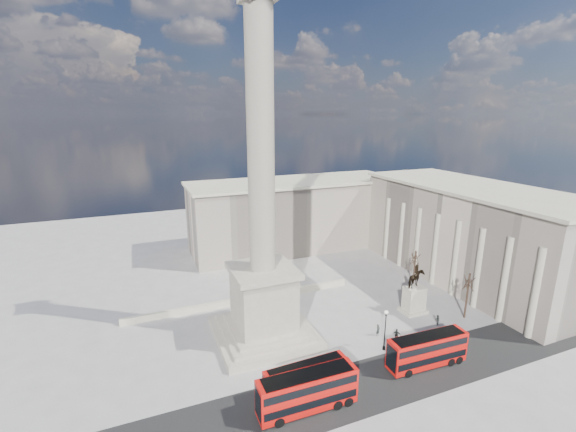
{
  "coord_description": "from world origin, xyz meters",
  "views": [
    {
      "loc": [
        -15.77,
        -43.36,
        31.84
      ],
      "look_at": [
        3.14,
        3.28,
        18.51
      ],
      "focal_mm": 24.0,
      "sensor_mm": 36.0,
      "label": 1
    }
  ],
  "objects_px": {
    "red_bus_b": "(307,380)",
    "red_bus_c": "(428,350)",
    "nelsons_column": "(263,254)",
    "pedestrian_walking": "(378,330)",
    "pedestrian_standing": "(437,320)",
    "pedestrian_crossing": "(397,335)",
    "red_bus_a": "(308,391)",
    "victorian_lamp": "(385,327)",
    "equestrian_statue": "(414,296)"
  },
  "relations": [
    {
      "from": "red_bus_a",
      "to": "pedestrian_walking",
      "type": "xyz_separation_m",
      "value": [
        15.9,
        9.53,
        -1.5
      ]
    },
    {
      "from": "red_bus_a",
      "to": "pedestrian_crossing",
      "type": "height_order",
      "value": "red_bus_a"
    },
    {
      "from": "pedestrian_walking",
      "to": "pedestrian_standing",
      "type": "relative_size",
      "value": 1.09
    },
    {
      "from": "equestrian_statue",
      "to": "pedestrian_walking",
      "type": "distance_m",
      "value": 10.51
    },
    {
      "from": "equestrian_statue",
      "to": "pedestrian_standing",
      "type": "distance_m",
      "value": 5.21
    },
    {
      "from": "red_bus_a",
      "to": "pedestrian_standing",
      "type": "distance_m",
      "value": 27.65
    },
    {
      "from": "red_bus_b",
      "to": "pedestrian_crossing",
      "type": "relative_size",
      "value": 5.35
    },
    {
      "from": "red_bus_a",
      "to": "pedestrian_crossing",
      "type": "xyz_separation_m",
      "value": [
        17.62,
        7.41,
        -1.46
      ]
    },
    {
      "from": "red_bus_b",
      "to": "pedestrian_standing",
      "type": "bearing_deg",
      "value": 12.49
    },
    {
      "from": "nelsons_column",
      "to": "red_bus_c",
      "type": "distance_m",
      "value": 25.12
    },
    {
      "from": "red_bus_a",
      "to": "pedestrian_standing",
      "type": "xyz_separation_m",
      "value": [
        26.23,
        8.61,
        -1.58
      ]
    },
    {
      "from": "red_bus_c",
      "to": "red_bus_a",
      "type": "bearing_deg",
      "value": -173.77
    },
    {
      "from": "victorian_lamp",
      "to": "pedestrian_standing",
      "type": "distance_m",
      "value": 12.17
    },
    {
      "from": "nelsons_column",
      "to": "equestrian_statue",
      "type": "distance_m",
      "value": 27.26
    },
    {
      "from": "red_bus_b",
      "to": "pedestrian_crossing",
      "type": "bearing_deg",
      "value": 15.73
    },
    {
      "from": "equestrian_statue",
      "to": "red_bus_b",
      "type": "bearing_deg",
      "value": -155.46
    },
    {
      "from": "pedestrian_standing",
      "to": "pedestrian_crossing",
      "type": "bearing_deg",
      "value": -35.23
    },
    {
      "from": "pedestrian_walking",
      "to": "nelsons_column",
      "type": "bearing_deg",
      "value": 137.59
    },
    {
      "from": "nelsons_column",
      "to": "equestrian_statue",
      "type": "height_order",
      "value": "nelsons_column"
    },
    {
      "from": "red_bus_a",
      "to": "equestrian_statue",
      "type": "bearing_deg",
      "value": 28.4
    },
    {
      "from": "nelsons_column",
      "to": "pedestrian_crossing",
      "type": "height_order",
      "value": "nelsons_column"
    },
    {
      "from": "red_bus_b",
      "to": "red_bus_c",
      "type": "distance_m",
      "value": 16.81
    },
    {
      "from": "nelsons_column",
      "to": "pedestrian_crossing",
      "type": "xyz_separation_m",
      "value": [
        17.38,
        -8.51,
        -11.97
      ]
    },
    {
      "from": "equestrian_statue",
      "to": "victorian_lamp",
      "type": "bearing_deg",
      "value": -147.0
    },
    {
      "from": "red_bus_c",
      "to": "nelsons_column",
      "type": "bearing_deg",
      "value": 142.06
    },
    {
      "from": "red_bus_a",
      "to": "equestrian_statue",
      "type": "xyz_separation_m",
      "value": [
        25.48,
        13.31,
        0.55
      ]
    },
    {
      "from": "pedestrian_standing",
      "to": "pedestrian_crossing",
      "type": "height_order",
      "value": "pedestrian_crossing"
    },
    {
      "from": "nelsons_column",
      "to": "victorian_lamp",
      "type": "bearing_deg",
      "value": -33.96
    },
    {
      "from": "red_bus_c",
      "to": "equestrian_statue",
      "type": "bearing_deg",
      "value": 59.27
    },
    {
      "from": "equestrian_statue",
      "to": "nelsons_column",
      "type": "bearing_deg",
      "value": 174.09
    },
    {
      "from": "pedestrian_crossing",
      "to": "victorian_lamp",
      "type": "bearing_deg",
      "value": 64.94
    },
    {
      "from": "red_bus_c",
      "to": "pedestrian_crossing",
      "type": "relative_size",
      "value": 5.78
    },
    {
      "from": "nelsons_column",
      "to": "pedestrian_crossing",
      "type": "relative_size",
      "value": 26.22
    },
    {
      "from": "red_bus_b",
      "to": "red_bus_c",
      "type": "bearing_deg",
      "value": -4.83
    },
    {
      "from": "victorian_lamp",
      "to": "red_bus_a",
      "type": "bearing_deg",
      "value": -156.84
    },
    {
      "from": "pedestrian_standing",
      "to": "pedestrian_crossing",
      "type": "xyz_separation_m",
      "value": [
        -8.61,
        -1.19,
        0.12
      ]
    },
    {
      "from": "red_bus_c",
      "to": "equestrian_statue",
      "type": "xyz_separation_m",
      "value": [
        7.85,
        12.09,
        0.64
      ]
    },
    {
      "from": "red_bus_b",
      "to": "nelsons_column",
      "type": "bearing_deg",
      "value": 90.51
    },
    {
      "from": "nelsons_column",
      "to": "red_bus_a",
      "type": "relative_size",
      "value": 4.39
    },
    {
      "from": "nelsons_column",
      "to": "victorian_lamp",
      "type": "height_order",
      "value": "nelsons_column"
    },
    {
      "from": "red_bus_b",
      "to": "pedestrian_standing",
      "type": "distance_m",
      "value": 26.25
    },
    {
      "from": "victorian_lamp",
      "to": "pedestrian_walking",
      "type": "bearing_deg",
      "value": 68.59
    },
    {
      "from": "equestrian_statue",
      "to": "pedestrian_walking",
      "type": "height_order",
      "value": "equestrian_statue"
    },
    {
      "from": "victorian_lamp",
      "to": "equestrian_statue",
      "type": "height_order",
      "value": "equestrian_statue"
    },
    {
      "from": "red_bus_a",
      "to": "red_bus_b",
      "type": "distance_m",
      "value": 2.24
    },
    {
      "from": "pedestrian_walking",
      "to": "pedestrian_crossing",
      "type": "relative_size",
      "value": 0.96
    },
    {
      "from": "nelsons_column",
      "to": "pedestrian_crossing",
      "type": "distance_m",
      "value": 22.75
    },
    {
      "from": "nelsons_column",
      "to": "red_bus_b",
      "type": "distance_m",
      "value": 17.57
    },
    {
      "from": "red_bus_b",
      "to": "pedestrian_standing",
      "type": "xyz_separation_m",
      "value": [
        25.38,
        6.55,
        -1.32
      ]
    },
    {
      "from": "pedestrian_walking",
      "to": "pedestrian_standing",
      "type": "height_order",
      "value": "pedestrian_walking"
    }
  ]
}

